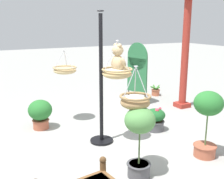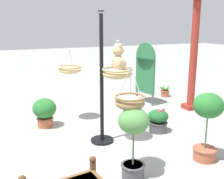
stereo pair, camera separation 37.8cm
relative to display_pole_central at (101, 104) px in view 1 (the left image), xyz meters
name	(u,v)px [view 1 (the left image)]	position (x,y,z in m)	size (l,w,h in m)	color
ground_plane	(109,145)	(0.22, 0.04, -0.76)	(40.00, 40.00, 0.00)	#9E9E99
display_pole_central	(101,104)	(0.00, 0.00, 0.00)	(0.44, 0.44, 2.44)	black
hanging_basket_with_teddy	(117,73)	(0.15, 0.25, 0.59)	(0.56, 0.56, 0.69)	tan
teddy_bear	(118,60)	(0.15, 0.27, 0.82)	(0.36, 0.32, 0.53)	tan
hanging_basket_left_high	(65,70)	(-1.40, -0.22, 0.45)	(0.53, 0.53, 0.54)	tan
hanging_basket_right_low	(135,101)	(1.22, -0.04, 0.36)	(0.46, 0.46, 0.63)	#A37F51
greenhouse_pillar_left	(185,55)	(-1.00, 2.91, 0.64)	(0.36, 0.36, 2.90)	#9E2D23
potted_plant_fern_front	(155,119)	(0.01, 1.25, -0.51)	(0.42, 0.42, 0.50)	#4C4C51
potted_plant_flowering_red	(140,134)	(1.38, -0.06, -0.09)	(0.44, 0.44, 1.07)	#4C4C51
potted_plant_tall_leafy	(156,91)	(-2.32, 3.01, -0.63)	(0.39, 0.39, 0.34)	#BC6042
potted_plant_bushy_green	(40,113)	(-1.22, -0.86, -0.40)	(0.51, 0.51, 0.64)	#AD563D
potted_plant_small_succulent	(208,116)	(1.37, 1.29, -0.03)	(0.48, 0.48, 1.15)	#AD563D
display_sign_board	(137,68)	(-1.96, 2.06, 0.24)	(0.75, 0.18, 1.70)	#286B3D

